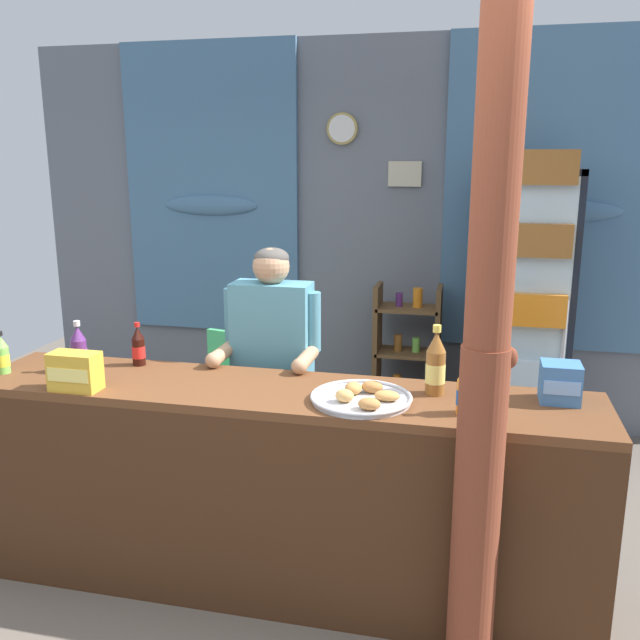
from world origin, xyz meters
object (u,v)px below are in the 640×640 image
Objects in this scene: stall_counter at (271,479)px; timber_post at (486,362)px; pastry_tray at (362,397)px; drink_fridge at (518,299)px; soda_bottle_grape_soda at (79,350)px; bottle_shelf_rack at (407,357)px; soda_bottle_orange_soda at (466,391)px; snack_box_choco_powder at (75,371)px; soda_bottle_iced_tea at (436,365)px; snack_box_biscuit at (560,383)px; soda_bottle_cola at (138,347)px; plastic_lawn_chair at (226,389)px; soda_bottle_lime_soda at (2,355)px; shopkeeper at (272,356)px.

timber_post is (0.89, -0.27, 0.69)m from stall_counter.
timber_post is 0.65m from pastry_tray.
drink_fridge is at bearing 83.66° from timber_post.
bottle_shelf_rack is at bearing 54.66° from soda_bottle_grape_soda.
snack_box_choco_powder is at bearing -176.77° from soda_bottle_orange_soda.
snack_box_choco_powder is 0.50× the size of pastry_tray.
stall_counter is 0.89m from soda_bottle_iced_tea.
bottle_shelf_rack is 2.12m from snack_box_biscuit.
drink_fridge is 12.04× the size of snack_box_biscuit.
bottle_shelf_rack is (-0.74, 0.30, -0.53)m from drink_fridge.
snack_box_biscuit is (1.22, 0.23, 0.47)m from stall_counter.
bottle_shelf_rack reaches higher than pastry_tray.
snack_box_biscuit is at bearing -2.21° from soda_bottle_cola.
soda_bottle_orange_soda is (1.57, -1.38, 0.59)m from plastic_lawn_chair.
bottle_shelf_rack reaches higher than plastic_lawn_chair.
snack_box_choco_powder is at bearing -171.02° from snack_box_biscuit.
snack_box_choco_powder is at bearing -61.56° from soda_bottle_grape_soda.
soda_bottle_orange_soda is 0.52× the size of pastry_tray.
soda_bottle_iced_tea is 0.72× the size of pastry_tray.
snack_box_choco_powder is (-0.88, -0.10, 0.47)m from stall_counter.
drink_fridge is at bearing 67.81° from pastry_tray.
drink_fridge is at bearing 80.78° from soda_bottle_orange_soda.
soda_bottle_lime_soda is at bearing -175.81° from snack_box_biscuit.
snack_box_biscuit is at bearing 2.14° from soda_bottle_grape_soda.
plastic_lawn_chair is at bearing 134.82° from timber_post.
plastic_lawn_chair is 3.75× the size of soda_bottle_orange_soda.
plastic_lawn_chair is at bearing 84.80° from snack_box_choco_powder.
shopkeeper is at bearing 140.57° from timber_post.
soda_bottle_orange_soda is at bearing -99.22° from drink_fridge.
pastry_tray is (1.14, -1.34, 0.52)m from plastic_lawn_chair.
snack_box_biscuit is (0.09, -1.59, -0.04)m from drink_fridge.
drink_fridge is at bearing 43.76° from snack_box_choco_powder.
soda_bottle_cola is at bearing 76.81° from snack_box_choco_powder.
stall_counter is at bearing -61.72° from plastic_lawn_chair.
bottle_shelf_rack is (-0.51, 2.39, -0.71)m from timber_post.
timber_post is at bearing -122.99° from snack_box_biscuit.
soda_bottle_orange_soda is 1.85m from soda_bottle_grape_soda.
soda_bottle_lime_soda reaches higher than stall_counter.
pastry_tray is (0.01, -2.08, 0.43)m from bottle_shelf_rack.
soda_bottle_lime_soda is (-2.05, -0.17, -0.04)m from soda_bottle_iced_tea.
soda_bottle_cola is (-0.60, -0.31, 0.09)m from shopkeeper.
bottle_shelf_rack is 4.38× the size of soda_bottle_grape_soda.
soda_bottle_lime_soda is 0.94× the size of soda_bottle_cola.
soda_bottle_cola is (-0.04, -1.07, 0.59)m from plastic_lawn_chair.
timber_post is at bearing -12.31° from soda_bottle_grape_soda.
snack_box_biscuit is (0.32, 0.50, -0.22)m from timber_post.
shopkeeper reaches higher than soda_bottle_cola.
drink_fridge reaches higher than soda_bottle_lime_soda.
snack_box_biscuit is at bearing -66.22° from bottle_shelf_rack.
stall_counter is 1.16m from timber_post.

